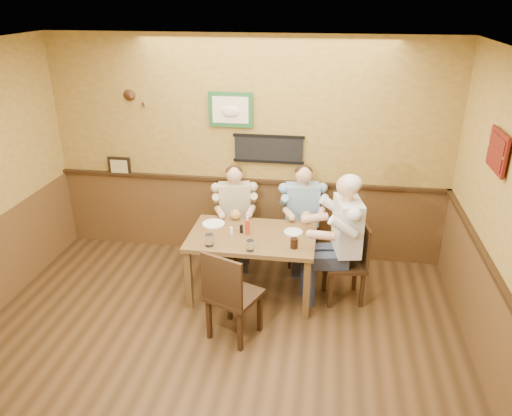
{
  "coord_description": "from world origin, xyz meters",
  "views": [
    {
      "loc": [
        1.01,
        -3.4,
        3.23
      ],
      "look_at": [
        0.27,
        1.43,
        1.1
      ],
      "focal_mm": 35.0,
      "sensor_mm": 36.0,
      "label": 1
    }
  ],
  "objects": [
    {
      "name": "salt_shaker",
      "position": [
        -0.01,
        1.45,
        0.8
      ],
      "size": [
        0.05,
        0.05,
        0.09
      ],
      "primitive_type": "cylinder",
      "rotation": [
        0.0,
        0.0,
        0.33
      ],
      "color": "white",
      "rests_on": "dining_table"
    },
    {
      "name": "diner_blue_polo",
      "position": [
        0.72,
        2.28,
        0.59
      ],
      "size": [
        0.64,
        0.64,
        1.19
      ],
      "primitive_type": null,
      "rotation": [
        0.0,
        0.0,
        0.18
      ],
      "color": "#83A8C5",
      "rests_on": "ground"
    },
    {
      "name": "plate_far_right",
      "position": [
        0.66,
        1.61,
        0.76
      ],
      "size": [
        0.27,
        0.27,
        0.01
      ],
      "primitive_type": "cylinder",
      "rotation": [
        0.0,
        0.0,
        -0.34
      ],
      "color": "white",
      "rests_on": "dining_table"
    },
    {
      "name": "chair_near_side",
      "position": [
        0.16,
        0.7,
        0.49
      ],
      "size": [
        0.6,
        0.6,
        0.99
      ],
      "primitive_type": null,
      "rotation": [
        0.0,
        0.0,
        2.75
      ],
      "color": "#342110",
      "rests_on": "ground"
    },
    {
      "name": "diner_tan_shirt",
      "position": [
        -0.13,
        2.25,
        0.58
      ],
      "size": [
        0.64,
        0.64,
        1.15
      ],
      "primitive_type": null,
      "rotation": [
        0.0,
        0.0,
        0.22
      ],
      "color": "beige",
      "rests_on": "ground"
    },
    {
      "name": "room",
      "position": [
        0.13,
        0.17,
        1.69
      ],
      "size": [
        5.02,
        5.03,
        2.81
      ],
      "color": "#362310",
      "rests_on": "ground"
    },
    {
      "name": "water_glass_mid",
      "position": [
        0.25,
        1.12,
        0.81
      ],
      "size": [
        0.09,
        0.09,
        0.12
      ],
      "primitive_type": "cylinder",
      "rotation": [
        0.0,
        0.0,
        -0.19
      ],
      "color": "white",
      "rests_on": "dining_table"
    },
    {
      "name": "plate_far_left",
      "position": [
        -0.27,
        1.68,
        0.76
      ],
      "size": [
        0.27,
        0.27,
        0.02
      ],
      "primitive_type": "cylinder",
      "rotation": [
        0.0,
        0.0,
        -0.04
      ],
      "color": "white",
      "rests_on": "dining_table"
    },
    {
      "name": "cola_tumbler",
      "position": [
        0.7,
        1.25,
        0.8
      ],
      "size": [
        0.11,
        0.11,
        0.11
      ],
      "primitive_type": "cylinder",
      "rotation": [
        0.0,
        0.0,
        -0.41
      ],
      "color": "black",
      "rests_on": "dining_table"
    },
    {
      "name": "hot_sauce_bottle",
      "position": [
        0.16,
        1.5,
        0.85
      ],
      "size": [
        0.05,
        0.05,
        0.19
      ],
      "primitive_type": "cylinder",
      "rotation": [
        0.0,
        0.0,
        -0.09
      ],
      "color": "red",
      "rests_on": "dining_table"
    },
    {
      "name": "diner_white_elder",
      "position": [
        1.25,
        1.52,
        0.67
      ],
      "size": [
        0.73,
        0.73,
        1.34
      ],
      "primitive_type": null,
      "rotation": [
        0.0,
        0.0,
        -1.37
      ],
      "color": "silver",
      "rests_on": "ground"
    },
    {
      "name": "chair_back_right",
      "position": [
        0.72,
        2.28,
        0.41
      ],
      "size": [
        0.45,
        0.45,
        0.83
      ],
      "primitive_type": null,
      "rotation": [
        0.0,
        0.0,
        0.18
      ],
      "color": "#342110",
      "rests_on": "ground"
    },
    {
      "name": "water_glass_left",
      "position": [
        -0.19,
        1.16,
        0.82
      ],
      "size": [
        0.1,
        0.1,
        0.13
      ],
      "primitive_type": "cylinder",
      "rotation": [
        0.0,
        0.0,
        -0.14
      ],
      "color": "silver",
      "rests_on": "dining_table"
    },
    {
      "name": "pepper_shaker",
      "position": [
        0.09,
        1.52,
        0.8
      ],
      "size": [
        0.05,
        0.05,
        0.09
      ],
      "primitive_type": "cylinder",
      "rotation": [
        0.0,
        0.0,
        -0.32
      ],
      "color": "black",
      "rests_on": "dining_table"
    },
    {
      "name": "chair_right_end",
      "position": [
        1.25,
        1.52,
        0.47
      ],
      "size": [
        0.51,
        0.51,
        0.94
      ],
      "primitive_type": null,
      "rotation": [
        0.0,
        0.0,
        -1.37
      ],
      "color": "#342110",
      "rests_on": "ground"
    },
    {
      "name": "dining_table",
      "position": [
        0.22,
        1.48,
        0.66
      ],
      "size": [
        1.4,
        0.9,
        0.75
      ],
      "color": "brown",
      "rests_on": "ground"
    },
    {
      "name": "chair_back_left",
      "position": [
        -0.13,
        2.25,
        0.4
      ],
      "size": [
        0.45,
        0.45,
        0.81
      ],
      "primitive_type": null,
      "rotation": [
        0.0,
        0.0,
        0.22
      ],
      "color": "#342110",
      "rests_on": "ground"
    }
  ]
}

